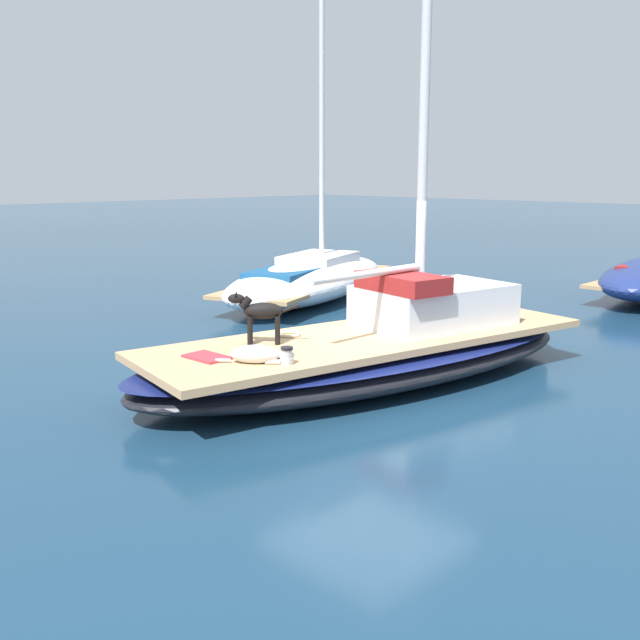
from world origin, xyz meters
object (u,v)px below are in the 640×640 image
deck_winch (287,356)px  dog_black (260,313)px  dog_white (259,354)px  coiled_rope (289,334)px  sailboat_main (370,357)px  moored_boat_port_side (310,278)px  deck_towel (207,357)px

deck_winch → dog_black: bearing=155.8°
dog_white → dog_black: 1.04m
coiled_rope → deck_winch: bearing=-43.5°
sailboat_main → dog_white: (0.09, -2.12, 0.43)m
sailboat_main → moored_boat_port_side: moored_boat_port_side is taller
deck_winch → moored_boat_port_side: bearing=134.0°
sailboat_main → dog_black: 1.77m
dog_white → moored_boat_port_side: size_ratio=0.09×
dog_white → deck_winch: bearing=35.4°
dog_black → deck_towel: 1.05m
dog_white → moored_boat_port_side: bearing=131.6°
moored_boat_port_side → deck_towel: bearing=-53.2°
deck_towel → deck_winch: bearing=29.1°
dog_white → deck_towel: size_ratio=1.33×
dog_white → sailboat_main: bearing=92.3°
deck_winch → coiled_rope: size_ratio=0.65×
dog_black → sailboat_main: bearing=65.8°
dog_white → deck_winch: dog_white is taller
dog_black → deck_winch: size_ratio=3.63×
sailboat_main → moored_boat_port_side: 6.66m
sailboat_main → coiled_rope: coiled_rope is taller
dog_white → moored_boat_port_side: moored_boat_port_side is taller
sailboat_main → coiled_rope: size_ratio=23.38×
sailboat_main → deck_towel: 2.51m
deck_winch → moored_boat_port_side: size_ratio=0.03×
dog_black → deck_towel: (0.12, -0.96, -0.41)m
deck_winch → deck_towel: deck_winch is taller
dog_white → deck_towel: dog_white is taller
sailboat_main → moored_boat_port_side: bearing=143.2°
dog_white → coiled_rope: bearing=123.4°
deck_towel → sailboat_main: bearing=77.5°
dog_black → moored_boat_port_side: (-4.67, 5.45, -0.57)m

